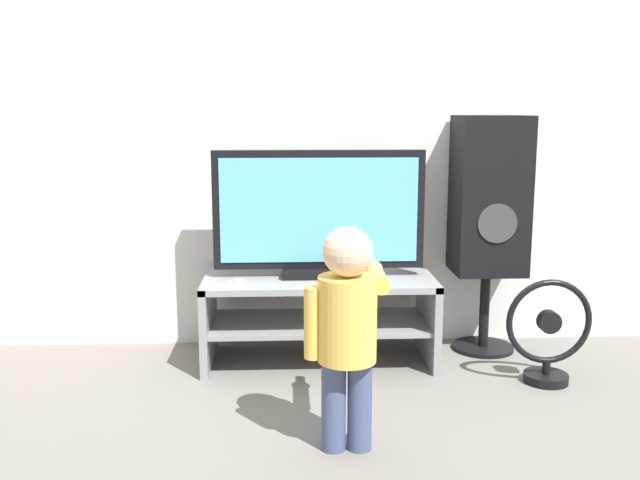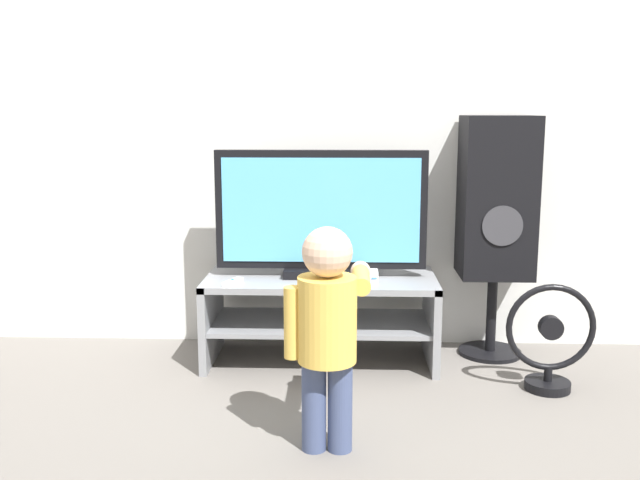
{
  "view_description": "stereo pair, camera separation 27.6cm",
  "coord_description": "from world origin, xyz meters",
  "px_view_note": "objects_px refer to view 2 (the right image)",
  "views": [
    {
      "loc": [
        -0.15,
        -3.1,
        1.22
      ],
      "look_at": [
        0.0,
        0.15,
        0.62
      ],
      "focal_mm": 40.0,
      "sensor_mm": 36.0,
      "label": 1
    },
    {
      "loc": [
        0.12,
        -3.1,
        1.22
      ],
      "look_at": [
        0.0,
        0.15,
        0.62
      ],
      "focal_mm": 40.0,
      "sensor_mm": 36.0,
      "label": 2
    }
  ],
  "objects_px": {
    "television": "(321,215)",
    "speaker_tower": "(497,202)",
    "game_console": "(373,273)",
    "remote_primary": "(233,282)",
    "child": "(328,321)",
    "floor_fan": "(550,342)"
  },
  "relations": [
    {
      "from": "game_console",
      "to": "child",
      "type": "relative_size",
      "value": 0.25
    },
    {
      "from": "game_console",
      "to": "child",
      "type": "bearing_deg",
      "value": -101.98
    },
    {
      "from": "game_console",
      "to": "remote_primary",
      "type": "bearing_deg",
      "value": -166.55
    },
    {
      "from": "game_console",
      "to": "remote_primary",
      "type": "xyz_separation_m",
      "value": [
        -0.65,
        -0.16,
        -0.01
      ]
    },
    {
      "from": "remote_primary",
      "to": "floor_fan",
      "type": "height_order",
      "value": "floor_fan"
    },
    {
      "from": "television",
      "to": "speaker_tower",
      "type": "relative_size",
      "value": 0.85
    },
    {
      "from": "speaker_tower",
      "to": "remote_primary",
      "type": "bearing_deg",
      "value": -166.85
    },
    {
      "from": "child",
      "to": "floor_fan",
      "type": "distance_m",
      "value": 1.16
    },
    {
      "from": "television",
      "to": "remote_primary",
      "type": "bearing_deg",
      "value": -154.4
    },
    {
      "from": "remote_primary",
      "to": "game_console",
      "type": "bearing_deg",
      "value": 13.45
    },
    {
      "from": "child",
      "to": "floor_fan",
      "type": "height_order",
      "value": "child"
    },
    {
      "from": "remote_primary",
      "to": "speaker_tower",
      "type": "distance_m",
      "value": 1.33
    },
    {
      "from": "floor_fan",
      "to": "remote_primary",
      "type": "bearing_deg",
      "value": 173.33
    },
    {
      "from": "game_console",
      "to": "floor_fan",
      "type": "xyz_separation_m",
      "value": [
        0.76,
        -0.32,
        -0.23
      ]
    },
    {
      "from": "television",
      "to": "speaker_tower",
      "type": "xyz_separation_m",
      "value": [
        0.85,
        0.1,
        0.05
      ]
    },
    {
      "from": "game_console",
      "to": "child",
      "type": "height_order",
      "value": "child"
    },
    {
      "from": "game_console",
      "to": "television",
      "type": "bearing_deg",
      "value": 171.97
    },
    {
      "from": "game_console",
      "to": "remote_primary",
      "type": "relative_size",
      "value": 1.54
    },
    {
      "from": "game_console",
      "to": "remote_primary",
      "type": "height_order",
      "value": "game_console"
    },
    {
      "from": "child",
      "to": "floor_fan",
      "type": "relative_size",
      "value": 1.71
    },
    {
      "from": "speaker_tower",
      "to": "floor_fan",
      "type": "height_order",
      "value": "speaker_tower"
    },
    {
      "from": "remote_primary",
      "to": "floor_fan",
      "type": "bearing_deg",
      "value": -6.67
    }
  ]
}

